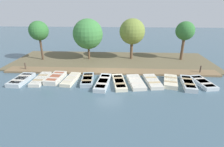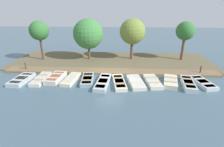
# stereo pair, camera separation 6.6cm
# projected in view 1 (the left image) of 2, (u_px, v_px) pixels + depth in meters

# --- Properties ---
(ground_plane) EXTENTS (80.00, 80.00, 0.00)m
(ground_plane) POSITION_uv_depth(u_px,v_px,m) (109.00, 77.00, 17.06)
(ground_plane) COLOR #425B6B
(shore_bank) EXTENTS (8.00, 24.00, 0.14)m
(shore_bank) POSITION_uv_depth(u_px,v_px,m) (112.00, 61.00, 21.68)
(shore_bank) COLOR brown
(shore_bank) RESTS_ON ground_plane
(dock_walkway) EXTENTS (1.55, 21.94, 0.19)m
(dock_walkway) POSITION_uv_depth(u_px,v_px,m) (110.00, 71.00, 18.18)
(dock_walkway) COLOR brown
(dock_walkway) RESTS_ON ground_plane
(rowboat_0) EXTENTS (2.88, 1.39, 0.38)m
(rowboat_0) POSITION_uv_depth(u_px,v_px,m) (21.00, 80.00, 15.98)
(rowboat_0) COLOR #B2BCC1
(rowboat_0) RESTS_ON ground_plane
(rowboat_1) EXTENTS (3.05, 1.03, 0.33)m
(rowboat_1) POSITION_uv_depth(u_px,v_px,m) (41.00, 79.00, 16.20)
(rowboat_1) COLOR beige
(rowboat_1) RESTS_ON ground_plane
(rowboat_2) EXTENTS (2.71, 1.38, 0.44)m
(rowboat_2) POSITION_uv_depth(u_px,v_px,m) (56.00, 78.00, 16.27)
(rowboat_2) COLOR beige
(rowboat_2) RESTS_ON ground_plane
(rowboat_3) EXTENTS (2.96, 1.27, 0.33)m
(rowboat_3) POSITION_uv_depth(u_px,v_px,m) (71.00, 79.00, 16.12)
(rowboat_3) COLOR beige
(rowboat_3) RESTS_ON ground_plane
(rowboat_4) EXTENTS (2.97, 1.31, 0.36)m
(rowboat_4) POSITION_uv_depth(u_px,v_px,m) (87.00, 79.00, 16.02)
(rowboat_4) COLOR #8C9EA8
(rowboat_4) RESTS_ON ground_plane
(rowboat_5) EXTENTS (3.56, 1.33, 0.37)m
(rowboat_5) POSITION_uv_depth(u_px,v_px,m) (103.00, 82.00, 15.43)
(rowboat_5) COLOR #B2BCC1
(rowboat_5) RESTS_ON ground_plane
(rowboat_6) EXTENTS (3.36, 1.44, 0.33)m
(rowboat_6) POSITION_uv_depth(u_px,v_px,m) (119.00, 82.00, 15.50)
(rowboat_6) COLOR beige
(rowboat_6) RESTS_ON ground_plane
(rowboat_7) EXTENTS (3.15, 1.64, 0.33)m
(rowboat_7) POSITION_uv_depth(u_px,v_px,m) (136.00, 82.00, 15.55)
(rowboat_7) COLOR beige
(rowboat_7) RESTS_ON ground_plane
(rowboat_8) EXTENTS (3.03, 1.45, 0.33)m
(rowboat_8) POSITION_uv_depth(u_px,v_px,m) (153.00, 81.00, 15.68)
(rowboat_8) COLOR beige
(rowboat_8) RESTS_ON ground_plane
(rowboat_9) EXTENTS (2.85, 1.72, 0.39)m
(rowboat_9) POSITION_uv_depth(u_px,v_px,m) (170.00, 81.00, 15.59)
(rowboat_9) COLOR beige
(rowboat_9) RESTS_ON ground_plane
(rowboat_10) EXTENTS (3.19, 1.41, 0.40)m
(rowboat_10) POSITION_uv_depth(u_px,v_px,m) (188.00, 83.00, 15.20)
(rowboat_10) COLOR #B2BCC1
(rowboat_10) RESTS_ON ground_plane
(rowboat_11) EXTENTS (3.01, 1.62, 0.33)m
(rowboat_11) POSITION_uv_depth(u_px,v_px,m) (203.00, 82.00, 15.46)
(rowboat_11) COLOR #B2BCC1
(rowboat_11) RESTS_ON ground_plane
(mooring_post_near) EXTENTS (0.13, 0.13, 0.91)m
(mooring_post_near) POSITION_uv_depth(u_px,v_px,m) (25.00, 67.00, 18.48)
(mooring_post_near) COLOR #47382D
(mooring_post_near) RESTS_ON ground_plane
(mooring_post_far) EXTENTS (0.13, 0.13, 0.91)m
(mooring_post_far) POSITION_uv_depth(u_px,v_px,m) (200.00, 70.00, 17.59)
(mooring_post_far) COLOR #47382D
(mooring_post_far) RESTS_ON ground_plane
(park_tree_far_left) EXTENTS (2.29, 2.29, 4.83)m
(park_tree_far_left) POSITION_uv_depth(u_px,v_px,m) (39.00, 31.00, 20.72)
(park_tree_far_left) COLOR #4C3828
(park_tree_far_left) RESTS_ON ground_plane
(park_tree_left) EXTENTS (3.63, 3.63, 5.06)m
(park_tree_left) POSITION_uv_depth(u_px,v_px,m) (88.00, 34.00, 21.17)
(park_tree_left) COLOR brown
(park_tree_left) RESTS_ON ground_plane
(park_tree_center) EXTENTS (3.09, 3.09, 5.08)m
(park_tree_center) POSITION_uv_depth(u_px,v_px,m) (132.00, 32.00, 21.11)
(park_tree_center) COLOR brown
(park_tree_center) RESTS_ON ground_plane
(park_tree_right) EXTENTS (2.21, 2.21, 4.78)m
(park_tree_right) POSITION_uv_depth(u_px,v_px,m) (185.00, 31.00, 20.70)
(park_tree_right) COLOR brown
(park_tree_right) RESTS_ON ground_plane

